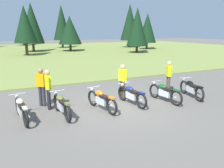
% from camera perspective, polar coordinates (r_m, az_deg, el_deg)
% --- Properties ---
extents(ground_plane, '(140.00, 140.00, 0.00)m').
position_cam_1_polar(ground_plane, '(9.72, 1.52, -5.91)').
color(ground_plane, '#605B54').
extents(grass_moorland, '(80.00, 44.00, 0.10)m').
position_cam_1_polar(grass_moorland, '(35.40, -18.63, 7.56)').
color(grass_moorland, olive).
rests_on(grass_moorland, ground).
extents(forest_treeline, '(41.44, 29.44, 8.09)m').
position_cam_1_polar(forest_treeline, '(39.87, -19.53, 13.72)').
color(forest_treeline, '#47331E').
rests_on(forest_treeline, ground).
extents(motorcycle_cream, '(0.62, 2.10, 0.88)m').
position_cam_1_polar(motorcycle_cream, '(8.85, -21.99, -5.90)').
color(motorcycle_cream, black).
rests_on(motorcycle_cream, ground).
extents(motorcycle_olive, '(0.62, 2.10, 0.88)m').
position_cam_1_polar(motorcycle_olive, '(8.85, -12.65, -5.22)').
color(motorcycle_olive, black).
rests_on(motorcycle_olive, ground).
extents(motorcycle_orange, '(0.71, 2.08, 0.88)m').
position_cam_1_polar(motorcycle_orange, '(9.28, -2.69, -4.02)').
color(motorcycle_orange, black).
rests_on(motorcycle_orange, ground).
extents(motorcycle_navy, '(0.62, 2.10, 0.88)m').
position_cam_1_polar(motorcycle_navy, '(10.01, 4.93, -2.75)').
color(motorcycle_navy, black).
rests_on(motorcycle_navy, ground).
extents(motorcycle_british_green, '(0.62, 2.10, 0.88)m').
position_cam_1_polar(motorcycle_british_green, '(10.65, 13.22, -2.08)').
color(motorcycle_british_green, black).
rests_on(motorcycle_british_green, ground).
extents(motorcycle_black, '(0.73, 2.07, 0.88)m').
position_cam_1_polar(motorcycle_black, '(11.72, 19.45, -1.09)').
color(motorcycle_black, black).
rests_on(motorcycle_black, ground).
extents(rider_with_back_turned, '(0.30, 0.53, 1.67)m').
position_cam_1_polar(rider_with_back_turned, '(10.69, 2.68, 1.14)').
color(rider_with_back_turned, '#4C4233').
rests_on(rider_with_back_turned, ground).
extents(rider_checking_bike, '(0.34, 0.52, 1.67)m').
position_cam_1_polar(rider_checking_bike, '(12.20, 14.17, 2.28)').
color(rider_checking_bike, '#4C4233').
rests_on(rider_checking_bike, ground).
extents(rider_in_hivis_vest, '(0.25, 0.55, 1.67)m').
position_cam_1_polar(rider_in_hivis_vest, '(9.61, -15.89, -0.76)').
color(rider_in_hivis_vest, black).
rests_on(rider_in_hivis_vest, ground).
extents(rider_near_row_end, '(0.44, 0.40, 1.67)m').
position_cam_1_polar(rider_near_row_end, '(10.09, -17.44, -0.21)').
color(rider_near_row_end, '#2D2D38').
rests_on(rider_near_row_end, ground).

